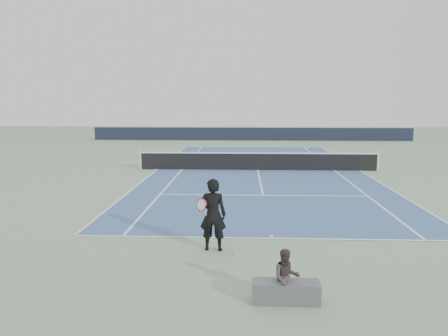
{
  "coord_description": "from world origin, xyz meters",
  "views": [
    {
      "loc": [
        -0.81,
        -23.38,
        3.73
      ],
      "look_at": [
        -1.55,
        -6.42,
        1.1
      ],
      "focal_mm": 35.0,
      "sensor_mm": 36.0,
      "label": 1
    }
  ],
  "objects_px": {
    "tennis_net": "(258,161)",
    "tennis_ball": "(235,253)",
    "tennis_player": "(213,215)",
    "spectator_bench": "(286,284)"
  },
  "relations": [
    {
      "from": "tennis_ball",
      "to": "tennis_player",
      "type": "bearing_deg",
      "value": 151.6
    },
    {
      "from": "tennis_net",
      "to": "tennis_ball",
      "type": "distance_m",
      "value": 13.19
    },
    {
      "from": "tennis_net",
      "to": "tennis_ball",
      "type": "height_order",
      "value": "tennis_net"
    },
    {
      "from": "tennis_net",
      "to": "tennis_player",
      "type": "height_order",
      "value": "tennis_player"
    },
    {
      "from": "tennis_player",
      "to": "tennis_ball",
      "type": "bearing_deg",
      "value": -28.4
    },
    {
      "from": "tennis_net",
      "to": "tennis_ball",
      "type": "bearing_deg",
      "value": -94.34
    },
    {
      "from": "tennis_player",
      "to": "tennis_ball",
      "type": "xyz_separation_m",
      "value": [
        0.55,
        -0.3,
        -0.89
      ]
    },
    {
      "from": "spectator_bench",
      "to": "tennis_ball",
      "type": "bearing_deg",
      "value": 111.84
    },
    {
      "from": "tennis_net",
      "to": "tennis_ball",
      "type": "relative_size",
      "value": 208.77
    },
    {
      "from": "tennis_player",
      "to": "tennis_net",
      "type": "bearing_deg",
      "value": 83.12
    }
  ]
}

